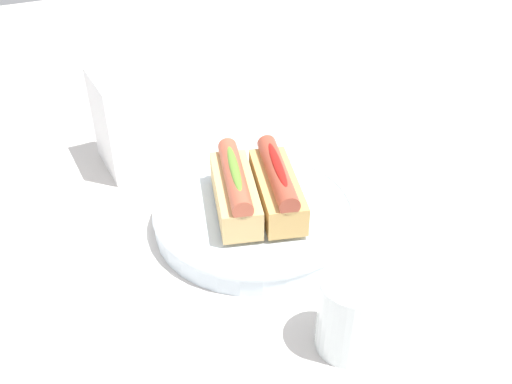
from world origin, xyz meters
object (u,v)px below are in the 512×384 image
(serving_bowl, at_px, (256,214))
(hotdog_front, at_px, (277,185))
(napkin_box, at_px, (115,124))
(water_glass, at_px, (350,318))
(hotdog_back, at_px, (235,189))

(serving_bowl, distance_m, hotdog_front, 0.05)
(serving_bowl, height_order, napkin_box, napkin_box)
(serving_bowl, xyz_separation_m, water_glass, (-0.22, 0.00, 0.02))
(serving_bowl, relative_size, hotdog_front, 1.73)
(water_glass, distance_m, napkin_box, 0.47)
(hotdog_back, xyz_separation_m, napkin_box, (0.22, 0.10, 0.01))
(hotdog_front, bearing_deg, hotdog_back, 72.73)
(hotdog_back, xyz_separation_m, water_glass, (-0.23, -0.03, -0.02))
(serving_bowl, distance_m, water_glass, 0.22)
(serving_bowl, height_order, hotdog_front, hotdog_front)
(hotdog_back, relative_size, napkin_box, 1.05)
(hotdog_back, height_order, water_glass, hotdog_back)
(serving_bowl, bearing_deg, hotdog_front, -107.27)
(napkin_box, bearing_deg, serving_bowl, -152.71)
(napkin_box, bearing_deg, hotdog_back, -157.25)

